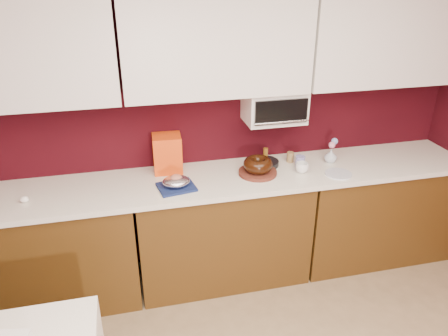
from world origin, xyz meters
TOP-DOWN VIEW (x-y plane):
  - wall_back at (0.00, 2.25)m, footprint 4.00×0.02m
  - base_cabinet_left at (-1.33, 1.94)m, footprint 1.31×0.58m
  - base_cabinet_center at (0.00, 1.94)m, footprint 1.31×0.58m
  - base_cabinet_right at (1.33, 1.94)m, footprint 1.31×0.58m
  - countertop at (0.00, 1.94)m, footprint 4.00×0.62m
  - upper_cabinet_left at (-1.33, 2.08)m, footprint 1.31×0.33m
  - upper_cabinet_center at (0.00, 2.08)m, footprint 1.31×0.33m
  - upper_cabinet_right at (1.33, 2.08)m, footprint 1.31×0.33m
  - toaster_oven at (0.45, 2.10)m, footprint 0.45×0.30m
  - toaster_oven_door at (0.45, 1.94)m, footprint 0.40×0.02m
  - toaster_oven_handle at (0.45, 1.93)m, footprint 0.42×0.02m
  - cake_base at (0.28, 1.92)m, footprint 0.38×0.38m
  - bundt_cake at (0.28, 1.92)m, footprint 0.28×0.28m
  - navy_towel at (-0.35, 1.84)m, footprint 0.28×0.25m
  - foil_ham_nest at (-0.35, 1.84)m, footprint 0.24×0.22m
  - roasted_ham at (-0.35, 1.84)m, footprint 0.09×0.08m
  - pandoro_box at (-0.38, 2.14)m, footprint 0.22×0.20m
  - dark_pan at (0.38, 2.06)m, footprint 0.28×0.28m
  - coffee_mug at (0.62, 1.87)m, footprint 0.10×0.10m
  - blue_jar at (0.64, 1.97)m, footprint 0.08×0.08m
  - flower_vase at (0.91, 2.00)m, footprint 0.09×0.09m
  - flower_pink at (0.91, 2.00)m, footprint 0.05×0.05m
  - flower_blue at (0.94, 2.02)m, footprint 0.05×0.05m
  - china_plate at (0.87, 1.77)m, footprint 0.22×0.22m
  - amber_bottle at (0.41, 2.14)m, footprint 0.05×0.05m
  - paper_cup at (0.60, 2.08)m, footprint 0.07×0.07m
  - egg_right at (-1.37, 1.87)m, footprint 0.07×0.05m

SIDE VIEW (x-z plane):
  - base_cabinet_left at x=-1.33m, z-range 0.00..0.86m
  - base_cabinet_center at x=0.00m, z-range 0.00..0.86m
  - base_cabinet_right at x=1.33m, z-range 0.00..0.86m
  - countertop at x=0.00m, z-range 0.86..0.90m
  - china_plate at x=0.87m, z-range 0.90..0.91m
  - navy_towel at x=-0.35m, z-range 0.90..0.92m
  - cake_base at x=0.28m, z-range 0.90..0.93m
  - dark_pan at x=0.38m, z-range 0.90..0.94m
  - egg_right at x=-1.37m, z-range 0.90..0.95m
  - paper_cup at x=0.60m, z-range 0.90..0.98m
  - blue_jar at x=0.64m, z-range 0.90..0.99m
  - coffee_mug at x=0.62m, z-range 0.90..1.00m
  - foil_ham_nest at x=-0.35m, z-range 0.92..0.99m
  - amber_bottle at x=0.41m, z-range 0.90..1.01m
  - flower_vase at x=0.91m, z-range 0.90..1.02m
  - bundt_cake at x=0.28m, z-range 0.93..1.03m
  - roasted_ham at x=-0.35m, z-range 0.95..1.01m
  - pandoro_box at x=-0.38m, z-range 0.90..1.19m
  - flower_pink at x=0.91m, z-range 1.02..1.07m
  - flower_blue at x=0.94m, z-range 1.04..1.10m
  - wall_back at x=0.00m, z-range 0.00..2.50m
  - toaster_oven_handle at x=0.45m, z-range 1.29..1.31m
  - toaster_oven at x=0.45m, z-range 1.25..1.50m
  - toaster_oven_door at x=0.45m, z-range 1.28..1.47m
  - upper_cabinet_left at x=-1.33m, z-range 1.50..2.20m
  - upper_cabinet_center at x=0.00m, z-range 1.50..2.20m
  - upper_cabinet_right at x=1.33m, z-range 1.50..2.20m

